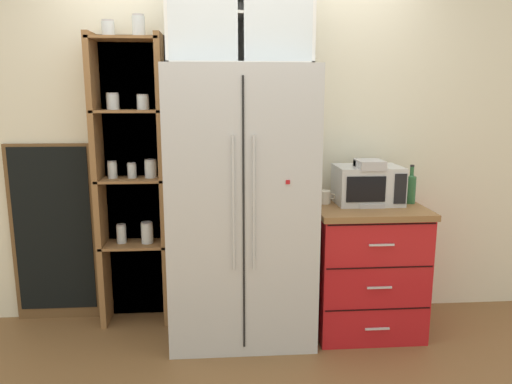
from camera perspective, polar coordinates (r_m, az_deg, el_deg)
The scene contains 12 objects.
ground_plane at distance 3.53m, azimuth -1.67°, elevation -16.03°, with size 10.77×10.77×0.00m, color brown.
wall_back_cream at distance 3.56m, azimuth -2.09°, elevation 5.69°, with size 5.06×0.10×2.55m, color silver.
refrigerator at distance 3.23m, azimuth -1.77°, elevation -1.60°, with size 0.94×0.71×1.80m.
pantry_shelf_column at distance 3.53m, azimuth -14.25°, elevation 1.86°, with size 0.52×0.28×2.14m.
counter_cabinet at distance 3.52m, azimuth 12.58°, elevation -8.50°, with size 0.74×0.68×0.89m.
microwave at distance 3.42m, azimuth 12.97°, elevation 0.84°, with size 0.44×0.33×0.26m.
coffee_maker at distance 3.38m, azimuth 12.98°, elevation 1.13°, with size 0.17×0.20×0.31m.
mug_cream at distance 3.38m, azimuth 8.04°, elevation -0.59°, with size 0.12×0.09×0.09m.
bottle_green at distance 3.51m, azimuth 17.72°, elevation 0.62°, with size 0.07×0.07×0.27m.
bottle_amber at distance 3.44m, azimuth 12.63°, elevation 0.80°, with size 0.06×0.06×0.28m.
upper_cabinet at distance 3.23m, azimuth -1.95°, elevation 19.90°, with size 0.90×0.32×0.60m.
chalkboard_menu at distance 3.79m, azimuth -22.59°, elevation -4.44°, with size 0.60×0.04×1.29m.
Camera 1 is at (-0.14, -3.14, 1.62)m, focal length 34.10 mm.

